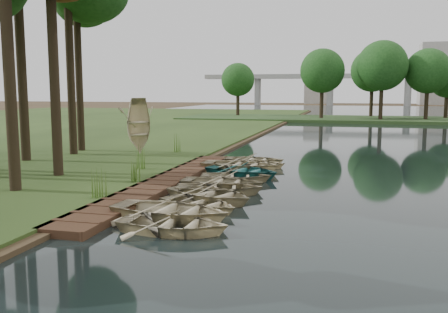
% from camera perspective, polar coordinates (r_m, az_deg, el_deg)
% --- Properties ---
extents(ground, '(300.00, 300.00, 0.00)m').
position_cam_1_polar(ground, '(20.93, -2.77, -3.69)').
color(ground, '#3D2F1D').
extents(boardwalk, '(1.60, 16.00, 0.30)m').
position_cam_1_polar(boardwalk, '(21.43, -6.87, -3.06)').
color(boardwalk, '#3B2416').
rests_on(boardwalk, ground).
extents(peninsula, '(50.00, 14.00, 0.45)m').
position_cam_1_polar(peninsula, '(69.74, 16.01, 4.08)').
color(peninsula, '#2B461F').
rests_on(peninsula, ground).
extents(far_trees, '(45.60, 5.60, 8.80)m').
position_cam_1_polar(far_trees, '(69.67, 13.42, 9.27)').
color(far_trees, black).
rests_on(far_trees, peninsula).
extents(bridge, '(95.90, 4.00, 8.60)m').
position_cam_1_polar(bridge, '(139.78, 17.16, 8.43)').
color(bridge, '#A5A5A0').
rests_on(bridge, ground).
extents(building_a, '(10.00, 8.00, 18.00)m').
position_cam_1_polar(building_a, '(161.47, 23.21, 8.68)').
color(building_a, '#A5A5A0').
rests_on(building_a, ground).
extents(building_b, '(8.00, 8.00, 12.00)m').
position_cam_1_polar(building_b, '(165.00, 10.67, 8.07)').
color(building_b, '#A5A5A0').
rests_on(building_b, ground).
extents(rowboat_0, '(3.26, 2.34, 0.67)m').
position_cam_1_polar(rowboat_0, '(14.34, -5.82, -7.39)').
color(rowboat_0, tan).
rests_on(rowboat_0, water).
extents(rowboat_1, '(4.13, 3.16, 0.80)m').
position_cam_1_polar(rowboat_1, '(15.67, -6.13, -5.87)').
color(rowboat_1, tan).
rests_on(rowboat_1, water).
extents(rowboat_2, '(3.58, 3.13, 0.62)m').
position_cam_1_polar(rowboat_2, '(16.95, -2.85, -5.13)').
color(rowboat_2, tan).
rests_on(rowboat_2, water).
extents(rowboat_3, '(4.25, 3.73, 0.73)m').
position_cam_1_polar(rowboat_3, '(18.17, -1.63, -4.07)').
color(rowboat_3, tan).
rests_on(rowboat_3, water).
extents(rowboat_4, '(3.79, 3.03, 0.70)m').
position_cam_1_polar(rowboat_4, '(19.36, -0.51, -3.39)').
color(rowboat_4, tan).
rests_on(rowboat_4, water).
extents(rowboat_5, '(3.44, 2.46, 0.71)m').
position_cam_1_polar(rowboat_5, '(20.51, -0.19, -2.76)').
color(rowboat_5, tan).
rests_on(rowboat_5, water).
extents(rowboat_6, '(3.51, 2.80, 0.65)m').
position_cam_1_polar(rowboat_6, '(22.10, 1.41, -2.09)').
color(rowboat_6, tan).
rests_on(rowboat_6, water).
extents(rowboat_7, '(4.28, 3.63, 0.75)m').
position_cam_1_polar(rowboat_7, '(23.33, 2.10, -1.46)').
color(rowboat_7, '#297471').
rests_on(rowboat_7, water).
extents(rowboat_8, '(4.13, 3.08, 0.82)m').
position_cam_1_polar(rowboat_8, '(24.92, 1.90, -0.80)').
color(rowboat_8, tan).
rests_on(rowboat_8, water).
extents(rowboat_9, '(3.08, 2.22, 0.63)m').
position_cam_1_polar(rowboat_9, '(26.09, 3.67, -0.65)').
color(rowboat_9, tan).
rests_on(rowboat_9, water).
extents(rowboat_10, '(3.29, 2.39, 0.67)m').
position_cam_1_polar(rowboat_10, '(27.36, 3.48, -0.22)').
color(rowboat_10, tan).
rests_on(rowboat_10, water).
extents(stored_rowboat, '(4.11, 3.87, 0.69)m').
position_cam_1_polar(stored_rowboat, '(30.46, -9.72, 0.97)').
color(stored_rowboat, tan).
rests_on(stored_rowboat, bank).
extents(reeds_0, '(0.60, 0.60, 0.98)m').
position_cam_1_polar(reeds_0, '(18.27, -14.26, -3.05)').
color(reeds_0, '#3F661E').
rests_on(reeds_0, bank).
extents(reeds_1, '(0.60, 0.60, 0.89)m').
position_cam_1_polar(reeds_1, '(20.93, -10.31, -1.73)').
color(reeds_1, '#3F661E').
rests_on(reeds_1, bank).
extents(reeds_2, '(0.60, 0.60, 1.10)m').
position_cam_1_polar(reeds_2, '(24.48, -9.53, -0.13)').
color(reeds_2, '#3F661E').
rests_on(reeds_2, bank).
extents(reeds_3, '(0.60, 0.60, 1.10)m').
position_cam_1_polar(reeds_3, '(31.11, -5.36, 1.56)').
color(reeds_3, '#3F661E').
rests_on(reeds_3, bank).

